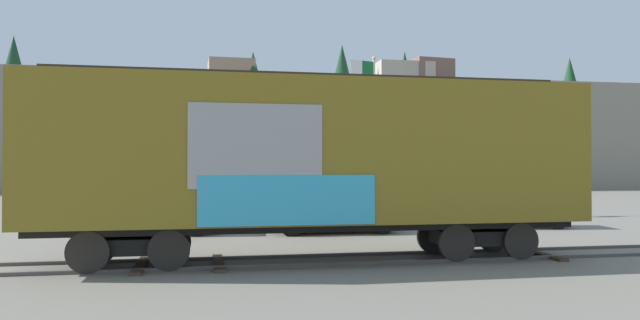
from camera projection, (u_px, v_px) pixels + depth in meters
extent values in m
plane|color=slate|center=(333.00, 261.00, 14.67)|extent=(260.00, 260.00, 0.00)
cube|color=#4C4742|center=(320.00, 264.00, 13.87)|extent=(60.00, 0.73, 0.08)
cube|color=#4C4742|center=(309.00, 256.00, 15.28)|extent=(60.00, 0.73, 0.08)
cube|color=#423323|center=(537.00, 253.00, 15.74)|extent=(0.27, 2.50, 0.07)
cube|color=#423323|center=(219.00, 263.00, 14.13)|extent=(0.27, 2.50, 0.07)
cube|color=#423323|center=(141.00, 265.00, 13.79)|extent=(0.27, 2.50, 0.07)
cube|color=olive|center=(314.00, 152.00, 14.62)|extent=(13.21, 2.92, 3.36)
cube|color=#2D2823|center=(314.00, 79.00, 14.64)|extent=(12.53, 0.53, 0.24)
cube|color=#999999|center=(256.00, 146.00, 12.94)|extent=(2.90, 0.06, 1.85)
cube|color=#33A5CC|center=(288.00, 200.00, 13.06)|extent=(3.90, 0.07, 1.10)
cube|color=black|center=(314.00, 225.00, 14.59)|extent=(12.94, 1.66, 0.20)
cube|color=black|center=(132.00, 245.00, 13.76)|extent=(2.11, 1.27, 0.36)
cylinder|color=black|center=(88.00, 252.00, 12.89)|extent=(0.92, 0.13, 0.92)
cylinder|color=black|center=(99.00, 244.00, 14.30)|extent=(0.92, 0.13, 0.92)
cylinder|color=black|center=(169.00, 250.00, 13.22)|extent=(0.92, 0.13, 0.92)
cylinder|color=black|center=(172.00, 242.00, 14.63)|extent=(0.92, 0.13, 0.92)
cube|color=black|center=(476.00, 237.00, 15.41)|extent=(2.11, 1.27, 0.36)
cylinder|color=black|center=(456.00, 243.00, 14.54)|extent=(0.92, 0.13, 0.92)
cylinder|color=black|center=(434.00, 236.00, 15.95)|extent=(0.92, 0.13, 0.92)
cylinder|color=black|center=(521.00, 241.00, 14.87)|extent=(0.92, 0.13, 0.92)
cylinder|color=black|center=(493.00, 235.00, 16.28)|extent=(0.92, 0.13, 0.92)
cylinder|color=silver|center=(374.00, 137.00, 28.98)|extent=(0.12, 0.12, 7.53)
sphere|color=#D8CC66|center=(374.00, 58.00, 29.04)|extent=(0.18, 0.18, 0.18)
cube|color=#14662D|center=(362.00, 68.00, 28.70)|extent=(1.20, 0.41, 0.70)
cube|color=white|center=(356.00, 67.00, 28.55)|extent=(0.61, 0.23, 0.70)
cube|color=gray|center=(232.00, 141.00, 76.92)|extent=(143.97, 39.11, 11.66)
cube|color=#9E9384|center=(402.00, 75.00, 68.99)|extent=(6.31, 4.91, 2.65)
cube|color=#8C725B|center=(231.00, 72.00, 65.39)|extent=(5.04, 5.00, 2.32)
cube|color=brown|center=(428.00, 74.00, 69.58)|extent=(5.09, 5.09, 3.13)
cone|color=#193D23|center=(14.00, 56.00, 61.54)|extent=(2.14, 2.14, 4.27)
cone|color=#193D23|center=(342.00, 65.00, 67.50)|extent=(2.28, 2.28, 4.55)
cone|color=#193D23|center=(405.00, 70.00, 70.07)|extent=(2.14, 2.14, 4.27)
cone|color=#193D23|center=(570.00, 73.00, 70.18)|extent=(1.81, 1.81, 3.62)
cone|color=#193D23|center=(253.00, 66.00, 63.90)|extent=(1.55, 1.55, 3.11)
cube|color=#B21E1E|center=(158.00, 215.00, 20.76)|extent=(4.25, 2.12, 0.69)
cube|color=#2D333D|center=(156.00, 196.00, 20.76)|extent=(2.23, 1.80, 0.60)
cylinder|color=black|center=(202.00, 222.00, 21.80)|extent=(0.65, 0.26, 0.64)
cylinder|color=black|center=(198.00, 227.00, 20.05)|extent=(0.65, 0.26, 0.64)
cylinder|color=black|center=(122.00, 223.00, 21.46)|extent=(0.65, 0.26, 0.64)
cylinder|color=black|center=(110.00, 228.00, 19.71)|extent=(0.65, 0.26, 0.64)
cube|color=black|center=(333.00, 215.00, 21.22)|extent=(4.61, 1.95, 0.61)
cube|color=#2D333D|center=(329.00, 198.00, 21.20)|extent=(2.18, 1.73, 0.57)
cylinder|color=black|center=(369.00, 220.00, 22.40)|extent=(0.64, 0.23, 0.64)
cylinder|color=black|center=(383.00, 225.00, 20.64)|extent=(0.64, 0.23, 0.64)
cylinder|color=black|center=(286.00, 222.00, 21.79)|extent=(0.64, 0.23, 0.64)
cylinder|color=black|center=(293.00, 227.00, 20.03)|extent=(0.64, 0.23, 0.64)
cube|color=silver|center=(510.00, 210.00, 23.01)|extent=(4.62, 2.27, 0.69)
cube|color=#2D333D|center=(508.00, 193.00, 23.01)|extent=(2.18, 1.78, 0.65)
cylinder|color=black|center=(540.00, 217.00, 23.89)|extent=(0.66, 0.30, 0.64)
cylinder|color=black|center=(558.00, 221.00, 22.27)|extent=(0.66, 0.30, 0.64)
cylinder|color=black|center=(465.00, 218.00, 23.73)|extent=(0.66, 0.30, 0.64)
cylinder|color=black|center=(478.00, 221.00, 22.11)|extent=(0.66, 0.30, 0.64)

